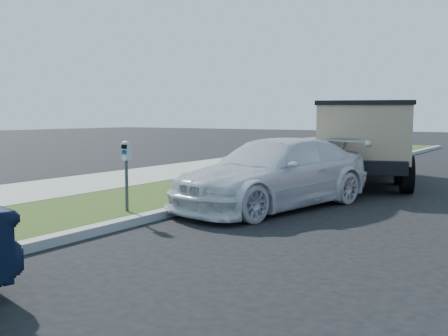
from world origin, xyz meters
The scene contains 5 objects.
ground centered at (0.00, 0.00, 0.00)m, with size 120.00×120.00×0.00m, color black.
streetside centered at (-5.57, 2.00, 0.07)m, with size 6.12×50.00×0.15m.
parking_meter centered at (-3.16, 0.27, 1.11)m, with size 0.21×0.15×1.36m.
white_wagon centered at (-1.36, 2.94, 0.74)m, with size 2.06×5.07×1.47m, color silver.
dump_truck centered at (-1.35, 8.53, 1.38)m, with size 4.25×6.64×2.45m.
Camera 1 is at (3.85, -7.05, 1.96)m, focal length 42.00 mm.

